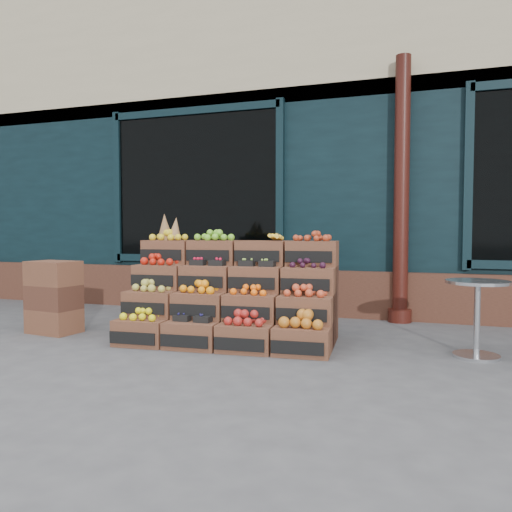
% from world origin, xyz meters
% --- Properties ---
extents(ground, '(60.00, 60.00, 0.00)m').
position_xyz_m(ground, '(0.00, 0.00, 0.00)').
color(ground, '#49494C').
rests_on(ground, ground).
extents(shop_facade, '(12.00, 6.24, 4.80)m').
position_xyz_m(shop_facade, '(0.00, 5.11, 2.40)').
color(shop_facade, black).
rests_on(shop_facade, ground).
extents(crate_display, '(2.15, 1.16, 1.30)m').
position_xyz_m(crate_display, '(-0.38, 0.46, 0.40)').
color(crate_display, brown).
rests_on(crate_display, ground).
extents(spare_crates, '(0.57, 0.43, 0.78)m').
position_xyz_m(spare_crates, '(-2.35, 0.18, 0.39)').
color(spare_crates, brown).
rests_on(spare_crates, ground).
extents(bistro_table, '(0.54, 0.54, 0.68)m').
position_xyz_m(bistro_table, '(1.92, 0.49, 0.42)').
color(bistro_table, silver).
rests_on(bistro_table, ground).
extents(shopkeeper, '(0.85, 0.67, 2.05)m').
position_xyz_m(shopkeeper, '(-1.28, 2.63, 1.02)').
color(shopkeeper, '#195A21').
rests_on(shopkeeper, ground).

